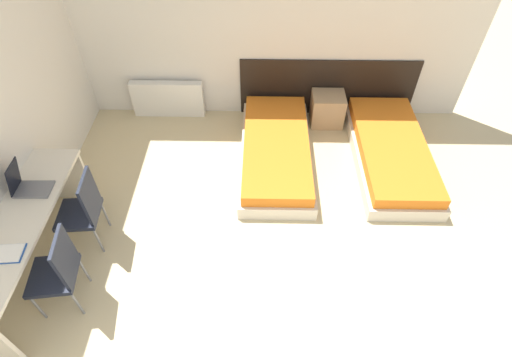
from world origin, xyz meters
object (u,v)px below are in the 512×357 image
Objects in this scene: bed_near_window at (276,151)px; laptop at (27,185)px; chair_near_laptop at (83,209)px; chair_near_notebook at (58,270)px; nightstand at (327,109)px; bed_near_door at (391,152)px.

bed_near_window is 5.82× the size of laptop.
chair_near_laptop is 0.71m from chair_near_notebook.
bed_near_window is 4.40× the size of nightstand.
bed_near_window is at bearing 180.00° from bed_near_door.
nightstand is at bearing 132.13° from bed_near_door.
bed_near_window is 2.15× the size of chair_near_notebook.
chair_near_laptop is at bearing 82.47° from chair_near_notebook.
chair_near_notebook is at bearing -94.47° from chair_near_laptop.
nightstand is 1.32× the size of laptop.
nightstand reaches higher than bed_near_window.
laptop is at bearing -146.68° from nightstand.
bed_near_door is 4.04m from chair_near_notebook.
nightstand is at bearing 33.40° from chair_near_laptop.
bed_near_window is 2.86m from chair_near_notebook.
bed_near_window and bed_near_door have the same top height.
nightstand is at bearing 38.48° from chair_near_notebook.
nightstand is (-0.74, 0.82, 0.07)m from bed_near_door.
bed_near_door is 1.11m from nightstand.
laptop reaches higher than bed_near_window.
chair_near_laptop is (-2.74, -2.13, 0.28)m from nightstand.
laptop is at bearing -152.46° from bed_near_window.
bed_near_window is at bearing 37.74° from chair_near_notebook.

